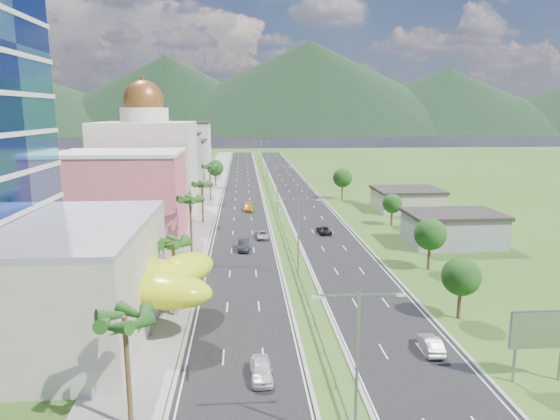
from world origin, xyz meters
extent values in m
plane|color=#2D5119|center=(0.00, 0.00, 0.00)|extent=(500.00, 500.00, 0.00)
cube|color=black|center=(-7.50, 90.00, 0.02)|extent=(11.00, 260.00, 0.04)
cube|color=black|center=(7.50, 90.00, 0.02)|extent=(11.00, 260.00, 0.04)
cube|color=gray|center=(-17.00, 90.00, 0.06)|extent=(7.00, 260.00, 0.12)
cube|color=gray|center=(0.00, 72.00, 0.62)|extent=(0.08, 216.00, 0.28)
cube|color=gray|center=(0.00, 174.00, 0.35)|extent=(0.10, 0.12, 0.70)
cylinder|color=gray|center=(0.00, -25.00, 5.50)|extent=(0.20, 0.20, 11.00)
cube|color=gray|center=(-1.44, -25.00, 10.80)|extent=(2.88, 0.12, 0.12)
cube|color=gray|center=(1.44, -25.00, 10.80)|extent=(2.88, 0.12, 0.12)
cube|color=silver|center=(-2.72, -25.00, 10.70)|extent=(0.60, 0.25, 0.18)
cube|color=silver|center=(2.72, -25.00, 10.70)|extent=(0.60, 0.25, 0.18)
cylinder|color=gray|center=(0.00, 10.00, 5.50)|extent=(0.20, 0.20, 11.00)
cube|color=gray|center=(-1.44, 10.00, 10.80)|extent=(2.88, 0.12, 0.12)
cube|color=gray|center=(1.44, 10.00, 10.80)|extent=(2.88, 0.12, 0.12)
cube|color=silver|center=(-2.72, 10.00, 10.70)|extent=(0.60, 0.25, 0.18)
cube|color=silver|center=(2.72, 10.00, 10.70)|extent=(0.60, 0.25, 0.18)
cylinder|color=gray|center=(0.00, 50.00, 5.50)|extent=(0.20, 0.20, 11.00)
cube|color=gray|center=(-1.44, 50.00, 10.80)|extent=(2.88, 0.12, 0.12)
cube|color=gray|center=(1.44, 50.00, 10.80)|extent=(2.88, 0.12, 0.12)
cube|color=silver|center=(-2.72, 50.00, 10.70)|extent=(0.60, 0.25, 0.18)
cube|color=silver|center=(2.72, 50.00, 10.70)|extent=(0.60, 0.25, 0.18)
cylinder|color=gray|center=(0.00, 95.00, 5.50)|extent=(0.20, 0.20, 11.00)
cube|color=gray|center=(-1.44, 95.00, 10.80)|extent=(2.88, 0.12, 0.12)
cube|color=gray|center=(1.44, 95.00, 10.80)|extent=(2.88, 0.12, 0.12)
cube|color=silver|center=(-2.72, 95.00, 10.70)|extent=(0.60, 0.25, 0.18)
cube|color=silver|center=(2.72, 95.00, 10.70)|extent=(0.60, 0.25, 0.18)
cylinder|color=gray|center=(0.00, 140.00, 5.50)|extent=(0.20, 0.20, 11.00)
cube|color=gray|center=(-1.44, 140.00, 10.80)|extent=(2.88, 0.12, 0.12)
cube|color=gray|center=(1.44, 140.00, 10.80)|extent=(2.88, 0.12, 0.12)
cube|color=silver|center=(-2.72, 140.00, 10.70)|extent=(0.60, 0.25, 0.18)
cube|color=silver|center=(2.72, 140.00, 10.70)|extent=(0.60, 0.25, 0.18)
cylinder|color=gray|center=(-24.00, -2.00, 2.00)|extent=(0.50, 0.50, 4.00)
cylinder|color=gray|center=(-17.00, -7.00, 2.00)|extent=(0.50, 0.50, 4.00)
cylinder|color=gray|center=(-21.00, -10.00, 2.00)|extent=(0.50, 0.50, 4.00)
cylinder|color=gray|center=(-15.00, -2.00, 2.00)|extent=(0.50, 0.50, 4.00)
cube|color=#D75868|center=(-28.00, 32.00, 7.50)|extent=(20.00, 15.00, 15.00)
cube|color=beige|center=(-28.00, 55.00, 10.00)|extent=(20.00, 20.00, 20.00)
cylinder|color=beige|center=(-28.00, 55.00, 21.50)|extent=(10.00, 10.00, 3.00)
sphere|color=brown|center=(-28.00, 55.00, 24.50)|extent=(8.40, 8.40, 8.40)
cube|color=gray|center=(-27.00, 80.00, 8.00)|extent=(16.00, 15.00, 16.00)
cube|color=#A49787|center=(-27.00, 102.00, 6.50)|extent=(16.00, 15.00, 13.00)
cube|color=silver|center=(-27.00, 125.00, 9.00)|extent=(16.00, 15.00, 18.00)
cylinder|color=gray|center=(15.00, -18.00, 1.60)|extent=(0.24, 0.24, 3.20)
cylinder|color=gray|center=(19.00, -18.00, 1.60)|extent=(0.24, 0.24, 3.20)
cube|color=#D85919|center=(17.00, -18.00, 4.60)|extent=(5.20, 0.35, 3.20)
cube|color=gray|center=(28.00, 25.00, 2.50)|extent=(15.00, 10.00, 5.00)
cube|color=#A49787|center=(30.00, 55.00, 2.20)|extent=(14.00, 12.00, 4.40)
cylinder|color=#47301C|center=(-15.50, -22.00, 4.25)|extent=(0.36, 0.36, 8.50)
cylinder|color=#47301C|center=(-15.50, 2.00, 3.75)|extent=(0.36, 0.36, 7.50)
cylinder|color=#47301C|center=(-15.50, 22.00, 4.50)|extent=(0.36, 0.36, 9.00)
cylinder|color=#47301C|center=(-15.50, 45.00, 4.00)|extent=(0.36, 0.36, 8.00)
cylinder|color=#47301C|center=(-15.50, 70.00, 4.40)|extent=(0.36, 0.36, 8.80)
cylinder|color=#47301C|center=(-15.50, 95.00, 2.45)|extent=(0.40, 0.40, 4.90)
sphere|color=#1F4A17|center=(-15.50, 95.00, 5.60)|extent=(4.90, 4.90, 4.90)
cylinder|color=#47301C|center=(16.00, -5.00, 2.10)|extent=(0.40, 0.40, 4.20)
sphere|color=#1F4A17|center=(16.00, -5.00, 4.80)|extent=(4.20, 4.20, 4.20)
cylinder|color=#47301C|center=(19.00, 12.00, 2.27)|extent=(0.40, 0.40, 4.55)
sphere|color=#1F4A17|center=(19.00, 12.00, 5.20)|extent=(4.55, 4.55, 4.55)
cylinder|color=#47301C|center=(22.00, 40.00, 1.92)|extent=(0.40, 0.40, 3.85)
sphere|color=#1F4A17|center=(22.00, 40.00, 4.40)|extent=(3.85, 3.85, 3.85)
cylinder|color=#47301C|center=(18.00, 70.00, 2.45)|extent=(0.40, 0.40, 4.90)
sphere|color=#1F4A17|center=(18.00, 70.00, 5.60)|extent=(4.90, 4.90, 4.90)
imported|color=silver|center=(-5.99, -15.95, 0.81)|extent=(1.95, 4.58, 1.54)
imported|color=black|center=(-7.34, 24.03, 0.87)|extent=(1.85, 5.06, 1.66)
imported|color=#95989C|center=(-4.05, 31.38, 0.68)|extent=(2.33, 4.70, 1.28)
imported|color=#C18616|center=(-6.13, 56.60, 0.83)|extent=(2.47, 5.53, 1.57)
imported|color=#ADAFB5|center=(10.06, -12.29, 0.78)|extent=(1.84, 4.57, 1.48)
imported|color=black|center=(7.51, 34.21, 0.70)|extent=(2.55, 4.91, 1.32)
imported|color=black|center=(-12.30, -14.90, 0.67)|extent=(0.75, 2.00, 1.25)
camera|label=1|loc=(-7.28, -54.62, 22.26)|focal=32.00mm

